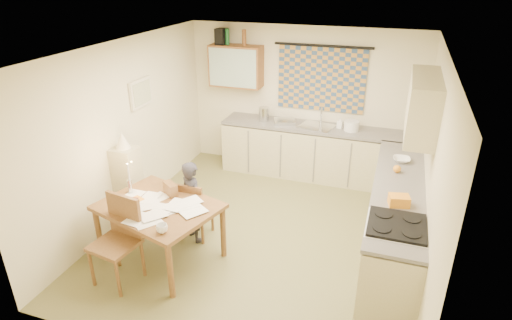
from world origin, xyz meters
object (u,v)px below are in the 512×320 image
(chair_far, at_px, (196,219))
(person, at_px, (193,201))
(counter_right, at_px, (394,218))
(stove, at_px, (391,261))
(shelf_stand, at_px, (129,186))
(counter_back, at_px, (318,153))
(dining_table, at_px, (161,231))

(chair_far, bearing_deg, person, 97.75)
(counter_right, height_order, person, person)
(stove, bearing_deg, shelf_stand, 173.47)
(counter_back, bearing_deg, person, -116.69)
(counter_back, xyz_separation_m, counter_right, (1.33, -1.75, -0.00))
(shelf_stand, bearing_deg, chair_far, -1.35)
(counter_right, relative_size, dining_table, 1.86)
(dining_table, distance_m, chair_far, 0.60)
(counter_right, distance_m, dining_table, 2.94)
(chair_far, distance_m, person, 0.31)
(shelf_stand, bearing_deg, dining_table, -35.01)
(counter_back, height_order, dining_table, counter_back)
(counter_back, height_order, stove, stove)
(counter_right, bearing_deg, person, -166.34)
(counter_back, bearing_deg, stove, -63.69)
(counter_right, xyz_separation_m, dining_table, (-2.72, -1.11, -0.07))
(counter_back, distance_m, stove, 3.00)
(chair_far, bearing_deg, counter_back, -118.09)
(counter_back, bearing_deg, dining_table, -115.89)
(dining_table, bearing_deg, counter_back, 80.35)
(stove, bearing_deg, counter_right, 90.00)
(chair_far, bearing_deg, dining_table, 70.00)
(dining_table, bearing_deg, chair_far, 86.95)
(counter_back, distance_m, chair_far, 2.60)
(counter_right, height_order, stove, stove)
(chair_far, bearing_deg, shelf_stand, -2.06)
(stove, relative_size, chair_far, 1.13)
(person, bearing_deg, counter_right, -130.65)
(person, height_order, shelf_stand, shelf_stand)
(counter_back, relative_size, shelf_stand, 2.87)
(stove, height_order, dining_table, stove)
(counter_right, bearing_deg, counter_back, 127.25)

